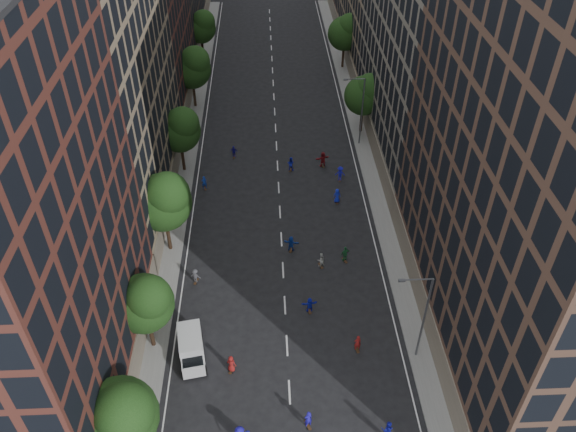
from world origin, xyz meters
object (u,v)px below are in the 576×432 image
object	(u,v)px
streetlamp_near	(422,314)
cargo_van	(191,348)
skater_2	(387,430)
streetlamp_far	(360,108)
skater_1	(308,419)

from	to	relation	value
streetlamp_near	cargo_van	size ratio (longest dim) A/B	1.98
cargo_van	skater_2	size ratio (longest dim) A/B	2.48
streetlamp_far	skater_2	size ratio (longest dim) A/B	4.92
streetlamp_far	skater_2	world-z (taller)	streetlamp_far
streetlamp_near	streetlamp_far	distance (m)	33.00
streetlamp_near	cargo_van	distance (m)	18.62
skater_1	skater_2	distance (m)	5.74
streetlamp_far	cargo_van	xyz separation A→B (m)	(-18.19, -32.38, -3.96)
skater_1	cargo_van	bearing A→B (deg)	-57.05
streetlamp_near	streetlamp_far	bearing A→B (deg)	90.00
streetlamp_near	skater_1	bearing A→B (deg)	-147.16
cargo_van	skater_2	xyz separation A→B (m)	(14.67, -7.68, -0.29)
skater_2	skater_1	bearing A→B (deg)	5.64
streetlamp_far	skater_1	distance (m)	40.19
streetlamp_near	skater_2	size ratio (longest dim) A/B	4.92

